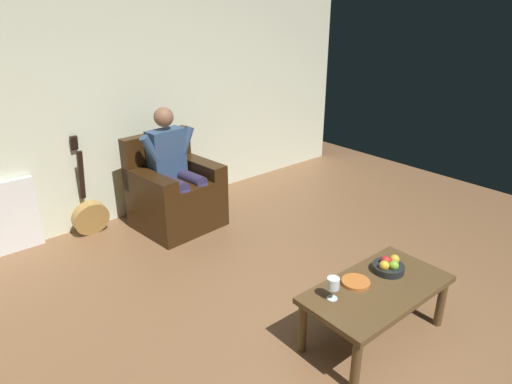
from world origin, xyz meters
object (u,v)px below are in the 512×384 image
at_px(coffee_table, 377,294).
at_px(guitar, 90,214).
at_px(armchair, 175,194).
at_px(wine_glass_near, 333,285).
at_px(person_seated, 175,166).
at_px(decorative_dish, 356,282).
at_px(fruit_bowl, 389,266).

distance_m(coffee_table, guitar, 2.93).
distance_m(armchair, wine_glass_near, 2.32).
bearing_deg(armchair, person_seated, 90.00).
distance_m(coffee_table, decorative_dish, 0.16).
relative_size(guitar, fruit_bowl, 4.50).
xyz_separation_m(armchair, person_seated, (-0.00, 0.03, 0.32)).
distance_m(person_seated, guitar, 0.98).
bearing_deg(person_seated, fruit_bowl, 93.27).
xyz_separation_m(coffee_table, decorative_dish, (0.09, -0.12, 0.07)).
bearing_deg(coffee_table, fruit_bowl, -163.09).
bearing_deg(armchair, wine_glass_near, 79.74).
distance_m(armchair, guitar, 0.86).
bearing_deg(wine_glass_near, armchair, -95.44).
height_order(armchair, coffee_table, armchair).
distance_m(person_seated, fruit_bowl, 2.35).
bearing_deg(wine_glass_near, person_seated, -95.59).
relative_size(person_seated, decorative_dish, 6.38).
xyz_separation_m(coffee_table, guitar, (0.88, -2.79, -0.14)).
relative_size(wine_glass_near, decorative_dish, 0.80).
bearing_deg(guitar, decorative_dish, 106.51).
distance_m(person_seated, coffee_table, 2.40).
distance_m(guitar, wine_glass_near, 2.75).
distance_m(armchair, decorative_dish, 2.29).
xyz_separation_m(wine_glass_near, decorative_dish, (-0.25, -0.01, -0.10)).
relative_size(wine_glass_near, fruit_bowl, 0.70).
bearing_deg(guitar, fruit_bowl, 111.85).
bearing_deg(armchair, guitar, -31.53).
bearing_deg(decorative_dish, coffee_table, 126.16).
relative_size(armchair, decorative_dish, 4.90).
height_order(fruit_bowl, decorative_dish, fruit_bowl).
height_order(armchair, wine_glass_near, armchair).
height_order(guitar, wine_glass_near, guitar).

